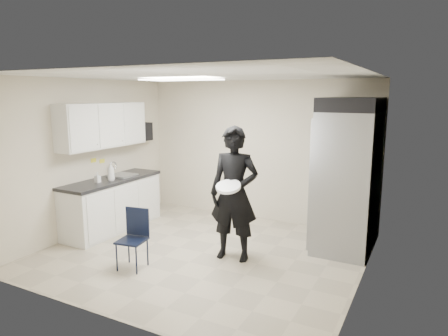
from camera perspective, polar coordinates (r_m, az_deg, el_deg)
The scene contains 21 objects.
floor at distance 6.14m, azimuth -3.00°, elevation -11.97°, with size 4.50×4.50×0.00m, color tan.
ceiling at distance 5.68m, azimuth -3.25°, elevation 13.04°, with size 4.50×4.50×0.00m, color silver.
back_wall at distance 7.54m, azimuth 4.67°, elevation 2.49°, with size 4.50×4.50×0.00m, color beige.
left_wall at distance 7.17m, azimuth -18.78°, elevation 1.55°, with size 4.00×4.00×0.00m, color beige.
right_wall at distance 5.03m, azimuth 19.52°, elevation -2.12°, with size 4.00×4.00×0.00m, color beige.
ceiling_panel at distance 6.34m, azimuth -6.13°, elevation 12.46°, with size 1.20×0.60×0.02m, color white.
lower_counter at distance 7.28m, azimuth -15.59°, elevation -5.16°, with size 0.60×1.90×0.86m, color silver.
countertop at distance 7.17m, azimuth -15.77°, elevation -1.65°, with size 0.64×1.95×0.05m, color black.
sink at distance 7.34m, azimuth -14.32°, elevation -1.43°, with size 0.42×0.40×0.14m, color gray.
faucet at distance 7.45m, azimuth -15.52°, elevation -0.14°, with size 0.02×0.02×0.24m, color silver.
upper_cabinets at distance 7.13m, azimuth -16.89°, elevation 5.86°, with size 0.35×1.80×0.75m, color silver.
towel_dispenser at distance 8.05m, azimuth -11.41°, elevation 5.12°, with size 0.22×0.30×0.35m, color black.
notice_sticker_left at distance 7.25m, azimuth -18.14°, elevation 1.04°, with size 0.00×0.12×0.07m, color yellow.
notice_sticker_right at distance 7.39m, azimuth -17.02°, elevation 0.96°, with size 0.00×0.12×0.07m, color yellow.
commercial_fridge at distance 6.38m, azimuth 17.32°, elevation -1.71°, with size 0.80×1.35×2.10m, color gray.
fridge_compressor at distance 6.25m, azimuth 17.90°, elevation 8.66°, with size 0.80×1.35×0.20m, color black.
folding_chair at distance 5.62m, azimuth -13.04°, elevation -10.08°, with size 0.35×0.35×0.79m, color black.
man_tuxedo at distance 5.65m, azimuth 1.45°, elevation -3.71°, with size 0.70×0.47×1.92m, color black.
bucket_lid at distance 5.38m, azimuth 0.62°, elevation -2.68°, with size 0.34×0.34×0.04m, color white.
soap_bottle_a at distance 6.96m, azimuth -15.85°, elevation -0.51°, with size 0.12×0.12×0.31m, color white.
soap_bottle_b at distance 6.90m, azimuth -17.62°, elevation -1.29°, with size 0.08×0.08×0.17m, color #A7A6B2.
Camera 1 is at (2.90, -4.88, 2.35)m, focal length 32.00 mm.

